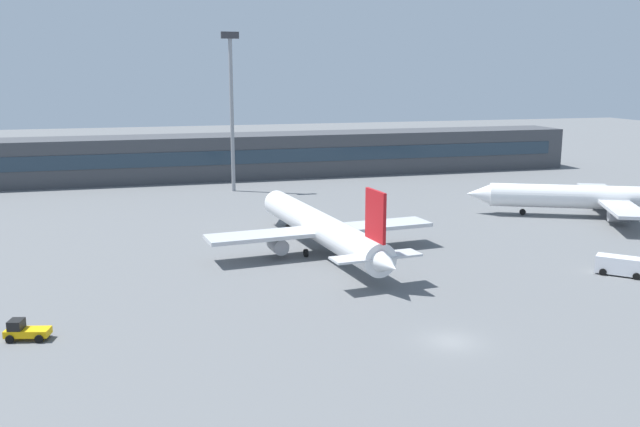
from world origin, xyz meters
name	(u,v)px	position (x,y,z in m)	size (l,w,h in m)	color
ground_plane	(322,235)	(0.00, 40.00, 0.00)	(400.00, 400.00, 0.00)	slate
terminal_building	(252,155)	(0.00, 95.92, 4.50)	(142.57, 12.13, 9.00)	#3F4247
airplane_near	(318,226)	(-2.79, 31.80, 3.12)	(28.99, 41.38, 10.22)	white
airplane_mid	(602,198)	(44.47, 39.76, 3.09)	(38.47, 27.74, 10.14)	white
baggage_tug_yellow	(25,331)	(-34.27, 9.84, 0.80)	(3.86, 2.51, 1.75)	#F2B20C
service_van_white	(621,265)	(26.55, 12.63, 1.11)	(5.11, 5.07, 2.08)	white
floodlight_tower_west	(232,102)	(-6.47, 78.84, 16.58)	(3.20, 0.80, 29.01)	gray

